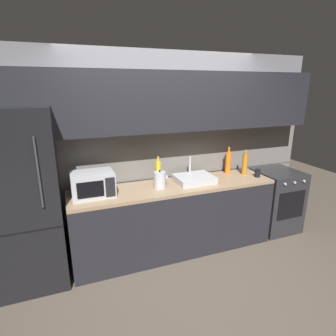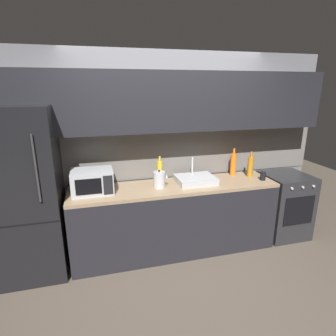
{
  "view_description": "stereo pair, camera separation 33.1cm",
  "coord_description": "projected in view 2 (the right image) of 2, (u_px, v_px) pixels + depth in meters",
  "views": [
    {
      "loc": [
        -1.23,
        -2.06,
        2.07
      ],
      "look_at": [
        -0.09,
        0.9,
        1.13
      ],
      "focal_mm": 29.44,
      "sensor_mm": 36.0,
      "label": 1
    },
    {
      "loc": [
        -0.91,
        -2.16,
        2.07
      ],
      "look_at": [
        -0.09,
        0.9,
        1.13
      ],
      "focal_mm": 29.44,
      "sensor_mm": 36.0,
      "label": 2
    }
  ],
  "objects": [
    {
      "name": "microwave",
      "position": [
        92.0,
        181.0,
        3.13
      ],
      "size": [
        0.46,
        0.35,
        0.27
      ],
      "color": "#A8AAAF",
      "rests_on": "counter_run"
    },
    {
      "name": "wine_bottle_orange",
      "position": [
        233.0,
        164.0,
        3.75
      ],
      "size": [
        0.08,
        0.08,
        0.37
      ],
      "color": "orange",
      "rests_on": "counter_run"
    },
    {
      "name": "oven_range",
      "position": [
        284.0,
        205.0,
        3.93
      ],
      "size": [
        0.6,
        0.62,
        0.9
      ],
      "color": "#232326",
      "rests_on": "ground"
    },
    {
      "name": "kettle",
      "position": [
        159.0,
        180.0,
        3.3
      ],
      "size": [
        0.18,
        0.14,
        0.22
      ],
      "color": "#B7BABF",
      "rests_on": "counter_run"
    },
    {
      "name": "refrigerator",
      "position": [
        28.0,
        195.0,
        2.97
      ],
      "size": [
        0.68,
        0.69,
        1.9
      ],
      "color": "black",
      "rests_on": "ground"
    },
    {
      "name": "sink_basin",
      "position": [
        196.0,
        180.0,
        3.48
      ],
      "size": [
        0.48,
        0.38,
        0.3
      ],
      "color": "#ADAFB5",
      "rests_on": "counter_run"
    },
    {
      "name": "counter_run",
      "position": [
        175.0,
        218.0,
        3.53
      ],
      "size": [
        2.56,
        0.6,
        0.9
      ],
      "color": "black",
      "rests_on": "ground"
    },
    {
      "name": "wine_bottle_yellow",
      "position": [
        160.0,
        171.0,
        3.53
      ],
      "size": [
        0.07,
        0.07,
        0.33
      ],
      "color": "gold",
      "rests_on": "counter_run"
    },
    {
      "name": "back_wall",
      "position": [
        169.0,
        129.0,
        3.49
      ],
      "size": [
        4.3,
        0.44,
        2.5
      ],
      "color": "slate",
      "rests_on": "ground"
    },
    {
      "name": "ground_plane",
      "position": [
        199.0,
        297.0,
        2.82
      ],
      "size": [
        10.0,
        10.0,
        0.0
      ],
      "primitive_type": "plane",
      "color": "#4C4238"
    },
    {
      "name": "wine_bottle_amber",
      "position": [
        250.0,
        166.0,
        3.69
      ],
      "size": [
        0.08,
        0.08,
        0.35
      ],
      "color": "#B27019",
      "rests_on": "counter_run"
    },
    {
      "name": "mug_dark",
      "position": [
        263.0,
        176.0,
        3.58
      ],
      "size": [
        0.07,
        0.07,
        0.11
      ],
      "primitive_type": "cylinder",
      "color": "black",
      "rests_on": "counter_run"
    }
  ]
}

